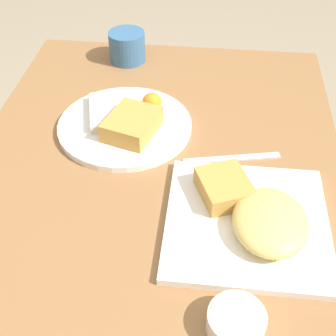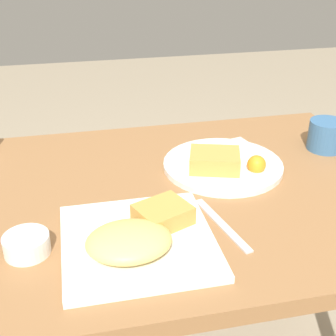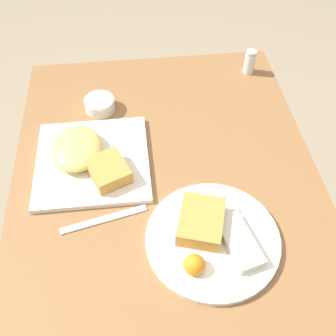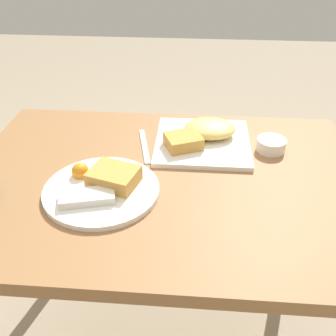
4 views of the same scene
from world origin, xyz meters
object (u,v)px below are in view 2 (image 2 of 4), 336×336
at_px(butter_knife, 222,224).
at_px(plate_square_near, 138,238).
at_px(coffee_mug, 326,135).
at_px(plate_oval_far, 223,163).
at_px(sauce_ramekin, 27,244).

bearing_deg(butter_knife, plate_square_near, 88.71).
height_order(butter_knife, coffee_mug, coffee_mug).
xyz_separation_m(plate_square_near, plate_oval_far, (0.25, 0.26, -0.01)).
bearing_deg(butter_knife, sauce_ramekin, 78.59).
bearing_deg(coffee_mug, plate_square_near, -150.22).
bearing_deg(coffee_mug, plate_oval_far, -170.64).
xyz_separation_m(plate_oval_far, coffee_mug, (0.30, 0.05, 0.02)).
bearing_deg(coffee_mug, butter_knife, -143.37).
height_order(plate_oval_far, coffee_mug, coffee_mug).
height_order(plate_oval_far, sauce_ramekin, plate_oval_far).
relative_size(plate_oval_far, sauce_ramekin, 3.47).
distance_m(plate_square_near, sauce_ramekin, 0.20).
height_order(plate_square_near, plate_oval_far, plate_square_near).
height_order(sauce_ramekin, coffee_mug, coffee_mug).
bearing_deg(plate_oval_far, coffee_mug, 9.36).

